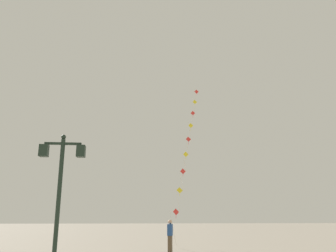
% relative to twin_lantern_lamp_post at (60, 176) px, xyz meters
% --- Properties ---
extents(ground_plane, '(160.00, 160.00, 0.00)m').
position_rel_twin_lantern_lamp_post_xyz_m(ground_plane, '(3.03, 10.49, -3.17)').
color(ground_plane, gray).
extents(twin_lantern_lamp_post, '(1.50, 0.28, 4.56)m').
position_rel_twin_lantern_lamp_post_xyz_m(twin_lantern_lamp_post, '(0.00, 0.00, 0.00)').
color(twin_lantern_lamp_post, '#1E2D23').
rests_on(twin_lantern_lamp_post, ground_plane).
extents(kite_train, '(3.84, 10.16, 13.83)m').
position_rel_twin_lantern_lamp_post_xyz_m(kite_train, '(6.40, 14.47, 4.04)').
color(kite_train, brown).
rests_on(kite_train, ground_plane).
extents(kite_flyer, '(0.34, 0.63, 1.71)m').
position_rel_twin_lantern_lamp_post_xyz_m(kite_flyer, '(4.38, 7.76, -2.27)').
color(kite_flyer, brown).
rests_on(kite_flyer, ground_plane).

